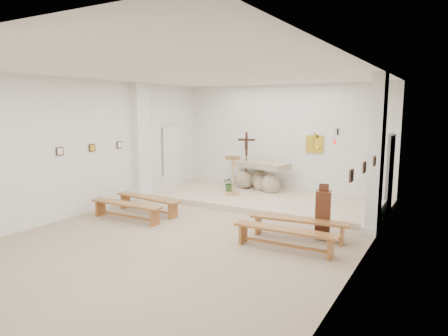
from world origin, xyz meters
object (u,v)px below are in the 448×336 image
Objects in this scene: bench_right_front at (299,224)px; bench_right_second at (285,234)px; altar at (260,178)px; bench_left_front at (148,201)px; crucifix_stand at (246,156)px; donation_pedestal at (323,214)px; lectern at (233,175)px; bench_left_second at (126,207)px.

bench_right_front and bench_right_second have the same top height.
altar is 0.97× the size of bench_left_front.
bench_right_second is at bearing -96.95° from bench_right_front.
bench_right_second is at bearing -70.96° from crucifix_stand.
bench_left_front is (-1.54, -3.65, -0.20)m from altar.
crucifix_stand is (-0.43, -0.11, 0.69)m from altar.
donation_pedestal is (3.47, -3.16, -0.70)m from crucifix_stand.
lectern is at bearing -101.84° from crucifix_stand.
donation_pedestal is 0.56× the size of bench_right_second.
donation_pedestal is 4.60m from bench_left_front.
crucifix_stand reaches higher than bench_left_front.
bench_right_front is at bearing -65.28° from crucifix_stand.
lectern is 1.07× the size of donation_pedestal.
bench_left_second is at bearing -84.29° from bench_left_front.
lectern is 0.68× the size of crucifix_stand.
bench_left_second is (-4.18, -0.80, 0.00)m from bench_right_front.
crucifix_stand reaches higher than bench_right_second.
lectern is 0.60× the size of bench_right_front.
lectern reaches higher than altar.
altar is at bearing 120.18° from donation_pedestal.
bench_right_front is (-0.41, -0.38, -0.19)m from donation_pedestal.
bench_right_front is (2.99, -2.48, -0.44)m from lectern.
bench_left_front is at bearing 89.59° from bench_left_second.
bench_left_front and bench_left_second have the same top height.
bench_right_front is (3.07, -3.54, -0.89)m from crucifix_stand.
donation_pedestal is at bearing -32.97° from altar.
altar is 5.18m from bench_right_second.
altar is 0.98× the size of bench_left_second.
donation_pedestal is at bearing 10.40° from bench_left_front.
altar is 0.82m from crucifix_stand.
bench_left_second is at bearing -94.96° from altar.
bench_left_front is at bearing -123.61° from crucifix_stand.
lectern is (-0.35, -1.17, 0.24)m from altar.
bench_left_second is 4.18m from bench_right_second.
lectern is 0.60× the size of bench_left_front.
lectern is 3.90m from bench_right_front.
bench_right_second is (4.18, -0.80, 0.00)m from bench_left_front.
bench_left_second is (0.00, -0.80, 0.00)m from bench_left_front.
lectern is 2.78m from bench_left_front.
crucifix_stand is at bearing 75.24° from bench_left_second.
bench_left_front is 1.00× the size of bench_right_front.
bench_left_second and bench_right_second have the same top height.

